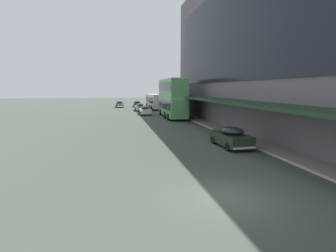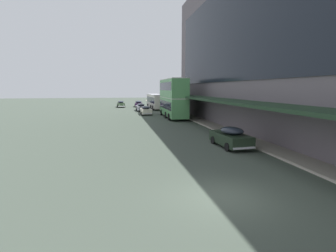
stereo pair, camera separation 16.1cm
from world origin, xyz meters
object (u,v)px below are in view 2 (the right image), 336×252
Objects in this scene: transit_bus_kerbside_front at (173,97)px; sedan_second_mid at (231,137)px; sedan_second_near at (141,107)px; transit_bus_kerbside_rear at (156,101)px; sedan_trailing_mid at (121,104)px; sedan_oncoming_rear at (146,110)px; sedan_far_back at (139,104)px.

transit_bus_kerbside_front is 2.50× the size of sedan_second_mid.
sedan_second_near is at bearing 96.62° from sedan_second_mid.
transit_bus_kerbside_rear is 5.81m from sedan_second_near.
sedan_second_mid is at bearing -89.58° from transit_bus_kerbside_rear.
sedan_second_near is at bearing -130.83° from transit_bus_kerbside_rear.
sedan_trailing_mid is 46.55m from sedan_second_mid.
sedan_oncoming_rear is at bearing -105.86° from transit_bus_kerbside_rear.
sedan_oncoming_rear reaches higher than sedan_trailing_mid.
sedan_far_back is at bearing 87.72° from sedan_second_near.
sedan_trailing_mid is 1.08× the size of sedan_oncoming_rear.
transit_bus_kerbside_rear is 38.92m from sedan_second_mid.
sedan_second_mid is (0.15, -21.23, -2.44)m from transit_bus_kerbside_front.
transit_bus_kerbside_rear is at bearing -42.64° from sedan_trailing_mid.
sedan_second_mid is 34.82m from sedan_second_near.
sedan_trailing_mid is at bearing 101.82° from sedan_oncoming_rear.
sedan_oncoming_rear is at bearing 124.71° from transit_bus_kerbside_front.
sedan_far_back is 0.92× the size of sedan_second_near.
transit_bus_kerbside_front is 25.41m from sedan_far_back.
sedan_second_near is (-0.21, 8.08, -0.01)m from sedan_oncoming_rear.
sedan_oncoming_rear is 0.94× the size of sedan_far_back.
sedan_second_mid is (7.86, -45.89, 0.03)m from sedan_trailing_mid.
transit_bus_kerbside_rear reaches higher than sedan_far_back.
sedan_second_mid is at bearing -80.28° from sedan_trailing_mid.
sedan_second_mid is (3.81, -26.51, 0.02)m from sedan_oncoming_rear.
sedan_trailing_mid is at bearing 107.36° from transit_bus_kerbside_front.
transit_bus_kerbside_front is at bearing -73.89° from sedan_second_near.
sedan_oncoming_rear reaches higher than sedan_second_near.
sedan_second_near is (-3.86, 13.36, -2.48)m from transit_bus_kerbside_front.
sedan_far_back is 11.70m from sedan_second_near.
sedan_oncoming_rear is at bearing -78.18° from sedan_trailing_mid.
transit_bus_kerbside_front is 14.13m from sedan_second_near.
transit_bus_kerbside_rear reaches higher than sedan_oncoming_rear.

